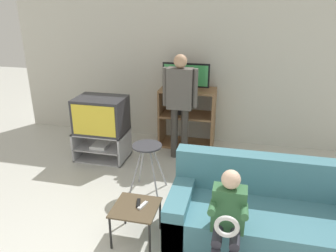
% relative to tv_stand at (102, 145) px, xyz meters
% --- Properties ---
extents(wall_back, '(6.40, 0.06, 2.60)m').
position_rel_tv_stand_xyz_m(wall_back, '(1.23, 1.12, 1.08)').
color(wall_back, beige).
rests_on(wall_back, ground_plane).
extents(tv_stand, '(0.79, 0.56, 0.45)m').
position_rel_tv_stand_xyz_m(tv_stand, '(0.00, 0.00, 0.00)').
color(tv_stand, '#A8A8AD').
rests_on(tv_stand, ground_plane).
extents(television_main, '(0.75, 0.55, 0.54)m').
position_rel_tv_stand_xyz_m(television_main, '(0.02, -0.01, 0.50)').
color(television_main, '#2D2D33').
rests_on(television_main, tv_stand).
extents(media_shelf, '(0.92, 0.50, 0.99)m').
position_rel_tv_stand_xyz_m(media_shelf, '(1.21, 0.80, 0.28)').
color(media_shelf, '#8E6642').
rests_on(media_shelf, ground_plane).
extents(television_flat, '(0.77, 0.20, 0.43)m').
position_rel_tv_stand_xyz_m(television_flat, '(1.18, 0.80, 0.97)').
color(television_flat, black).
rests_on(television_flat, media_shelf).
extents(folding_stool, '(0.42, 0.45, 0.68)m').
position_rel_tv_stand_xyz_m(folding_stool, '(0.99, -0.80, 0.33)').
color(folding_stool, '#99999E').
rests_on(folding_stool, ground_plane).
extents(snack_table, '(0.46, 0.46, 0.39)m').
position_rel_tv_stand_xyz_m(snack_table, '(1.12, -1.69, 0.12)').
color(snack_table, brown).
rests_on(snack_table, ground_plane).
extents(remote_control_black, '(0.07, 0.15, 0.02)m').
position_rel_tv_stand_xyz_m(remote_control_black, '(1.14, -1.64, 0.18)').
color(remote_control_black, black).
rests_on(remote_control_black, snack_table).
extents(remote_control_white, '(0.08, 0.15, 0.02)m').
position_rel_tv_stand_xyz_m(remote_control_white, '(1.19, -1.67, 0.18)').
color(remote_control_white, silver).
rests_on(remote_control_white, snack_table).
extents(couch, '(1.99, 0.88, 0.83)m').
position_rel_tv_stand_xyz_m(couch, '(2.44, -1.39, 0.05)').
color(couch, teal).
rests_on(couch, ground_plane).
extents(person_standing_adult, '(0.53, 0.20, 1.64)m').
position_rel_tv_stand_xyz_m(person_standing_adult, '(1.18, 0.30, 0.77)').
color(person_standing_adult, '#3D3833').
rests_on(person_standing_adult, ground_plane).
extents(person_seated_child, '(0.33, 0.43, 1.00)m').
position_rel_tv_stand_xyz_m(person_seated_child, '(2.06, -1.90, 0.36)').
color(person_seated_child, '#2D2D38').
rests_on(person_seated_child, ground_plane).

